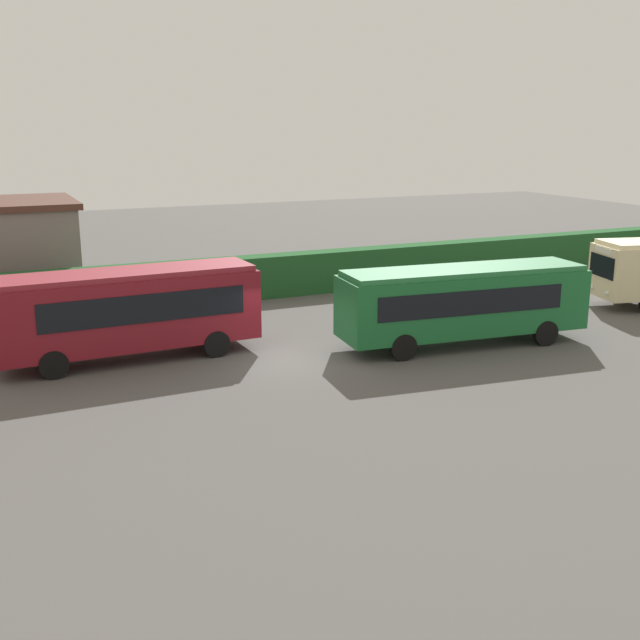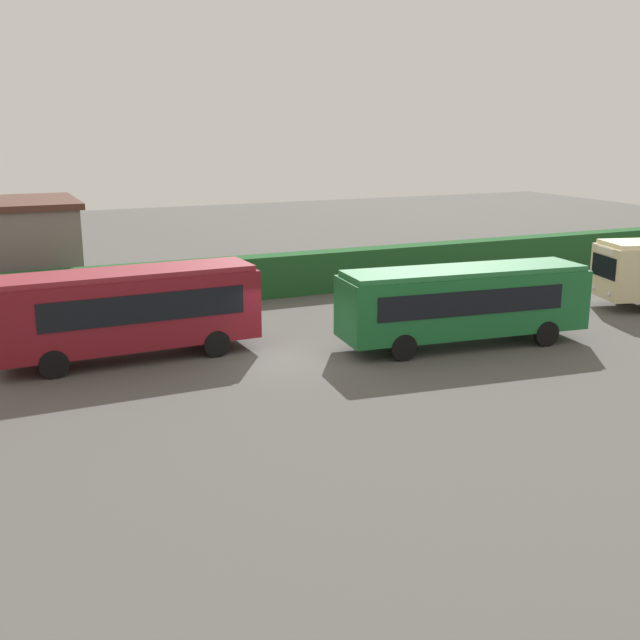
{
  "view_description": "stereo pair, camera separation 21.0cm",
  "coord_description": "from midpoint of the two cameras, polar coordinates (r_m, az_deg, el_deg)",
  "views": [
    {
      "loc": [
        -10.12,
        -25.27,
        8.44
      ],
      "look_at": [
        1.52,
        0.28,
        1.32
      ],
      "focal_mm": 43.91,
      "sensor_mm": 36.0,
      "label": 1
    },
    {
      "loc": [
        -9.93,
        -25.36,
        8.44
      ],
      "look_at": [
        1.52,
        0.28,
        1.32
      ],
      "focal_mm": 43.91,
      "sensor_mm": 36.0,
      "label": 2
    }
  ],
  "objects": [
    {
      "name": "ground_plane",
      "position": [
        28.51,
        -2.76,
        -3.0
      ],
      "size": [
        108.48,
        108.48,
        0.0
      ],
      "primitive_type": "plane",
      "color": "#514F4C"
    },
    {
      "name": "bus_maroon",
      "position": [
        29.06,
        -13.96,
        0.79
      ],
      "size": [
        9.49,
        2.73,
        3.3
      ],
      "rotation": [
        0.0,
        0.0,
        3.17
      ],
      "color": "maroon",
      "rests_on": "ground_plane"
    },
    {
      "name": "bus_green",
      "position": [
        30.57,
        10.22,
        1.41
      ],
      "size": [
        10.02,
        3.41,
        3.05
      ],
      "rotation": [
        0.0,
        0.0,
        -0.1
      ],
      "color": "#19602D",
      "rests_on": "ground_plane"
    },
    {
      "name": "person_left",
      "position": [
        33.72,
        10.76,
        0.99
      ],
      "size": [
        0.47,
        0.51,
        1.64
      ],
      "rotation": [
        0.0,
        0.0,
        2.53
      ],
      "color": "olive",
      "rests_on": "ground_plane"
    },
    {
      "name": "hedge_row",
      "position": [
        37.82,
        -8.64,
        2.79
      ],
      "size": [
        66.24,
        1.22,
        2.07
      ],
      "primitive_type": "cube",
      "color": "#1E5125",
      "rests_on": "ground_plane"
    }
  ]
}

